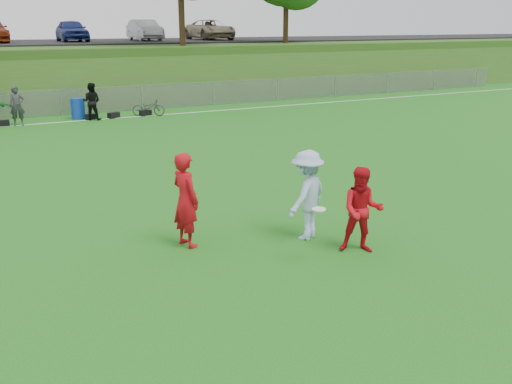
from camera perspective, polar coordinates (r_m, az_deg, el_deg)
ground at (r=10.59m, az=-0.71°, el=-7.31°), size 120.00×120.00×0.00m
sideline_far at (r=27.34m, az=-18.17°, el=6.71°), size 60.00×0.10×0.01m
fence at (r=29.20m, az=-18.98°, el=8.50°), size 58.00×0.06×1.30m
berm at (r=39.98m, az=-21.69°, el=11.40°), size 120.00×18.00×3.00m
parking_lot at (r=41.89m, az=-22.25°, el=13.66°), size 120.00×12.00×0.10m
car_row at (r=40.77m, az=-23.89°, el=14.52°), size 32.04×5.18×1.44m
gear_bags at (r=27.59m, az=-16.22°, el=7.22°), size 6.93×0.49×0.26m
player_red_left at (r=11.26m, az=-7.05°, el=-0.79°), size 0.61×0.79×1.90m
player_red_center at (r=11.09m, az=10.57°, el=-1.80°), size 1.04×0.98×1.69m
player_blue at (r=11.62m, az=5.11°, el=-0.30°), size 1.38×1.19×1.85m
frisbee at (r=10.28m, az=6.30°, el=-1.73°), size 0.26×0.26×0.02m
recycling_bin at (r=27.98m, az=-17.38°, el=7.97°), size 0.80×0.80×0.96m
bicycle at (r=28.10m, az=-10.71°, el=8.32°), size 1.63×1.23×0.82m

